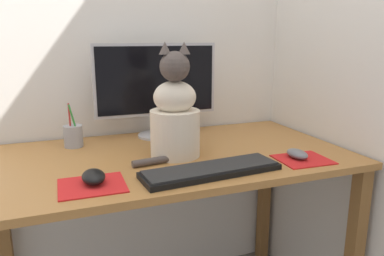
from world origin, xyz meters
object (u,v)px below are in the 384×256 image
(monitor, at_px, (156,85))
(keyboard, at_px, (211,170))
(computer_mouse_left, at_px, (94,177))
(cat, at_px, (175,115))
(pen_cup, at_px, (73,136))
(computer_mouse_right, at_px, (297,154))

(monitor, xyz_separation_m, keyboard, (0.04, -0.51, -0.21))
(computer_mouse_left, relative_size, cat, 0.26)
(monitor, xyz_separation_m, pen_cup, (-0.35, -0.04, -0.18))
(computer_mouse_left, relative_size, pen_cup, 0.60)
(pen_cup, bearing_deg, computer_mouse_right, -31.05)
(monitor, distance_m, computer_mouse_right, 0.65)
(computer_mouse_right, xyz_separation_m, cat, (-0.39, 0.19, 0.13))
(cat, bearing_deg, computer_mouse_right, -12.95)
(computer_mouse_left, bearing_deg, pen_cup, 94.01)
(keyboard, height_order, computer_mouse_left, computer_mouse_left)
(monitor, bearing_deg, pen_cup, -173.98)
(monitor, distance_m, keyboard, 0.55)
(cat, bearing_deg, keyboard, -64.33)
(keyboard, relative_size, computer_mouse_left, 4.39)
(computer_mouse_right, xyz_separation_m, pen_cup, (-0.73, 0.44, 0.03))
(monitor, distance_m, cat, 0.30)
(cat, distance_m, pen_cup, 0.44)
(pen_cup, bearing_deg, keyboard, -50.26)
(computer_mouse_right, bearing_deg, monitor, 128.46)
(keyboard, distance_m, pen_cup, 0.61)
(keyboard, distance_m, computer_mouse_left, 0.36)
(keyboard, xyz_separation_m, computer_mouse_left, (-0.36, 0.04, 0.01))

